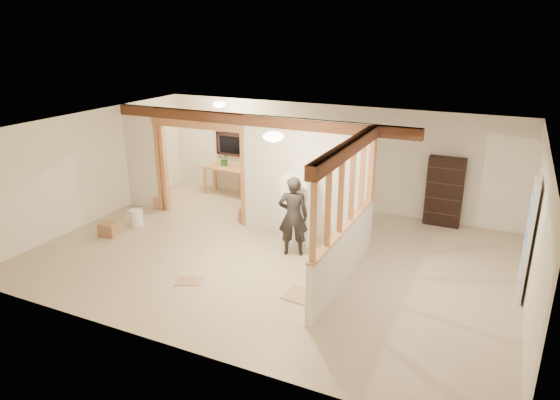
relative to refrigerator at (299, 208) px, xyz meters
The scene contains 30 objects.
floor 1.14m from the refrigerator, 104.28° to the right, with size 9.00×6.50×0.01m, color #C0AA8E.
ceiling 1.98m from the refrigerator, 104.28° to the right, with size 9.00×6.50×0.01m, color white.
wall_back 2.47m from the refrigerator, 95.16° to the left, with size 9.00×0.01×2.50m, color silver.
wall_front 4.14m from the refrigerator, 93.02° to the right, with size 9.00×0.01×2.50m, color silver.
wall_left 4.82m from the refrigerator, 169.78° to the right, with size 0.01×6.50×2.50m, color silver.
wall_right 4.40m from the refrigerator, 11.23° to the right, with size 0.01×6.50×2.50m, color silver.
partition_left_stub 4.31m from the refrigerator, behind, with size 0.90×0.12×2.50m, color silver.
partition_center 0.63m from the refrigerator, 92.71° to the left, with size 2.80×0.12×2.50m, color silver.
doorway_frame 2.67m from the refrigerator, behind, with size 2.46×0.14×2.20m, color tan.
header_beam_back 2.08m from the refrigerator, 163.97° to the left, with size 7.00×0.18×0.22m, color #57301E.
header_beam_right 2.49m from the refrigerator, 42.11° to the right, with size 0.18×3.30×0.22m, color #57301E.
pony_wall 1.88m from the refrigerator, 42.11° to the right, with size 0.12×3.20×1.00m, color silver.
stud_partition 2.09m from the refrigerator, 42.11° to the right, with size 0.14×3.20×1.32m, color tan.
window_back 3.74m from the refrigerator, 140.53° to the left, with size 1.12×0.10×1.10m, color black.
french_door 4.24m from the refrigerator, ahead, with size 0.12×0.86×2.00m, color white.
ceiling_dome_main 2.22m from the refrigerator, 86.46° to the right, with size 0.36×0.36×0.16m, color #FFEABF.
ceiling_dome_util 3.54m from the refrigerator, 151.92° to the left, with size 0.32×0.32×0.14m, color #FFEABF.
hanging_bulb 2.76m from the refrigerator, 161.32° to the left, with size 0.07×0.07×0.07m, color #FFD88C.
refrigerator is the anchor object (origin of this frame).
woman 0.65m from the refrigerator, 76.59° to the right, with size 0.58×0.38×1.59m, color black.
work_table 3.57m from the refrigerator, 145.13° to the left, with size 1.20×0.60×0.75m, color tan.
potted_plant 3.68m from the refrigerator, 145.29° to the left, with size 0.31×0.27×0.34m, color #2F652A.
shop_vac 4.40m from the refrigerator, 169.23° to the left, with size 0.39×0.39×0.51m, color maroon.
bookshelf 3.38m from the refrigerator, 40.66° to the left, with size 0.78×0.26×1.56m, color black.
bucket 3.74m from the refrigerator, 167.75° to the right, with size 0.30×0.30×0.38m, color silver.
box_util_a 1.68m from the refrigerator, 160.46° to the left, with size 0.36×0.31×0.31m, color #9C6A4B.
box_util_b 3.92m from the refrigerator, behind, with size 0.34×0.34×0.31m, color #9C6A4B.
box_front 4.10m from the refrigerator, 158.64° to the right, with size 0.35×0.28×0.28m, color #9C6A4B.
floor_panel_near 2.37m from the refrigerator, 65.49° to the right, with size 0.52×0.52×0.02m, color tan.
floor_panel_far 2.75m from the refrigerator, 113.35° to the right, with size 0.43×0.34×0.01m, color tan.
Camera 1 is at (3.94, -7.97, 4.23)m, focal length 32.00 mm.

